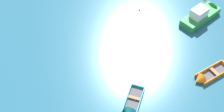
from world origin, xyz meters
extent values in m
cube|color=#4C4C51|center=(0.68, 15.70, 0.04)|extent=(2.68, 3.26, 0.08)
cube|color=teal|center=(1.23, 15.36, 0.17)|extent=(1.79, 2.77, 0.34)
cube|color=teal|center=(0.12, 16.05, 0.17)|extent=(1.79, 2.77, 0.34)
cube|color=teal|center=(1.54, 17.07, 0.17)|extent=(1.15, 0.80, 0.34)
cube|color=#937047|center=(0.77, 15.85, 0.24)|extent=(1.17, 0.91, 0.03)
cube|color=#288C3D|center=(11.91, 24.97, 0.42)|extent=(5.82, 4.22, 0.84)
cone|color=#288C3D|center=(14.49, 26.29, 0.46)|extent=(1.72, 1.92, 1.59)
cube|color=white|center=(11.42, 24.72, 1.39)|extent=(2.41, 2.13, 1.12)
cube|color=black|center=(12.21, 25.13, 1.62)|extent=(0.74, 1.22, 0.49)
cube|color=#4C4C51|center=(9.49, 16.83, 0.06)|extent=(3.74, 2.22, 0.12)
cube|color=orange|center=(9.68, 16.23, 0.23)|extent=(3.55, 1.21, 0.47)
cube|color=orange|center=(9.29, 17.44, 0.23)|extent=(3.55, 1.21, 0.47)
cone|color=orange|center=(7.65, 16.24, 0.26)|extent=(1.18, 1.42, 1.22)
cube|color=#937047|center=(9.67, 16.89, 0.33)|extent=(0.71, 1.20, 0.03)
sphere|color=yellow|center=(14.28, 28.38, 0.00)|extent=(0.44, 0.44, 0.44)
sphere|color=orange|center=(5.27, 28.43, 0.00)|extent=(0.29, 0.29, 0.29)
camera|label=1|loc=(-4.96, 1.51, 23.51)|focal=46.29mm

